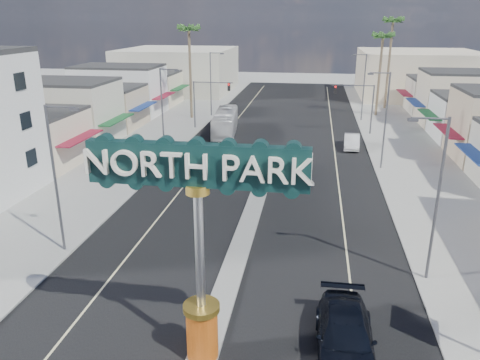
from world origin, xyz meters
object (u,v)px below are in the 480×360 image
(streetlight_r_far, at_px, (363,84))
(suv_right, at_px, (345,337))
(streetlight_l_near, at_px, (57,173))
(traffic_signal_left, at_px, (208,95))
(streetlight_r_near, at_px, (435,193))
(gateway_sign, at_px, (199,230))
(car_parked_left, at_px, (200,171))
(streetlight_l_mid, at_px, (164,109))
(palm_left_far, at_px, (189,34))
(palm_right_far, at_px, (393,26))
(city_bus, at_px, (225,122))
(car_parked_right, at_px, (352,141))
(traffic_signal_right, at_px, (357,99))
(streetlight_r_mid, at_px, (384,116))
(streetlight_l_far, at_px, (212,81))
(palm_right_mid, at_px, (383,40))

(streetlight_r_far, bearing_deg, suv_right, -95.35)
(streetlight_r_far, bearing_deg, streetlight_l_near, -116.42)
(suv_right, bearing_deg, streetlight_l_near, 156.95)
(traffic_signal_left, bearing_deg, streetlight_r_near, -60.01)
(gateway_sign, relative_size, car_parked_left, 1.81)
(streetlight_l_mid, xyz_separation_m, palm_left_far, (-2.57, 20.00, 6.43))
(streetlight_r_far, distance_m, suv_right, 49.20)
(palm_right_far, distance_m, city_bus, 31.65)
(palm_right_far, height_order, car_parked_right, palm_right_far)
(traffic_signal_right, distance_m, car_parked_right, 7.73)
(palm_right_far, bearing_deg, streetlight_l_mid, -128.48)
(palm_right_far, relative_size, car_parked_right, 3.06)
(gateway_sign, height_order, traffic_signal_right, gateway_sign)
(traffic_signal_right, relative_size, streetlight_r_near, 0.67)
(streetlight_r_mid, height_order, car_parked_right, streetlight_r_mid)
(gateway_sign, xyz_separation_m, streetlight_r_mid, (10.43, 28.02, -0.86))
(traffic_signal_left, distance_m, suv_right, 43.62)
(car_parked_left, distance_m, city_bus, 17.46)
(streetlight_l_near, bearing_deg, gateway_sign, -37.55)
(traffic_signal_left, relative_size, palm_left_far, 0.46)
(streetlight_l_far, bearing_deg, traffic_signal_left, -81.14)
(gateway_sign, distance_m, palm_right_mid, 55.76)
(streetlight_r_mid, bearing_deg, streetlight_r_far, 90.00)
(streetlight_l_near, relative_size, palm_right_mid, 0.74)
(streetlight_l_mid, height_order, suv_right, streetlight_l_mid)
(gateway_sign, bearing_deg, city_bus, 99.40)
(gateway_sign, height_order, palm_left_far, palm_left_far)
(traffic_signal_right, xyz_separation_m, city_bus, (-15.73, -2.45, -2.80))
(gateway_sign, height_order, car_parked_left, gateway_sign)
(streetlight_l_mid, bearing_deg, palm_right_far, 51.52)
(city_bus, bearing_deg, streetlight_l_far, 104.23)
(streetlight_l_far, xyz_separation_m, palm_left_far, (-2.57, -2.00, 6.43))
(car_parked_right, bearing_deg, streetlight_r_mid, -70.27)
(car_parked_left, xyz_separation_m, car_parked_right, (13.84, 13.04, -0.10))
(traffic_signal_right, relative_size, streetlight_r_far, 0.67)
(car_parked_right, bearing_deg, streetlight_l_mid, -155.69)
(streetlight_l_mid, xyz_separation_m, city_bus, (3.89, 11.54, -3.59))
(streetlight_r_near, relative_size, palm_right_far, 0.64)
(gateway_sign, relative_size, streetlight_l_far, 1.02)
(streetlight_l_mid, bearing_deg, streetlight_r_mid, 0.00)
(traffic_signal_left, height_order, palm_left_far, palm_left_far)
(car_parked_left, height_order, city_bus, city_bus)
(streetlight_l_far, relative_size, streetlight_r_mid, 1.00)
(traffic_signal_right, xyz_separation_m, streetlight_r_far, (1.25, 8.01, 0.79))
(traffic_signal_left, height_order, streetlight_l_near, streetlight_l_near)
(traffic_signal_right, distance_m, streetlight_l_mid, 24.11)
(palm_left_far, xyz_separation_m, city_bus, (6.45, -8.46, -10.03))
(traffic_signal_left, bearing_deg, streetlight_r_mid, -35.50)
(streetlight_l_far, height_order, city_bus, streetlight_l_far)
(streetlight_l_far, relative_size, palm_left_far, 0.69)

